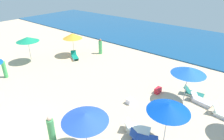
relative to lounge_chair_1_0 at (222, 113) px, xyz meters
name	(u,v)px	position (x,y,z in m)	size (l,w,h in m)	color
ocean	(182,40)	(-8.05, 13.60, -0.20)	(60.00, 13.88, 0.12)	navy
lounge_chair_1_0	(222,113)	(0.00, 0.00, 0.00)	(1.35, 0.76, 0.75)	silver
umbrella_2	(189,71)	(-2.49, 0.20, 2.03)	(2.24, 2.24, 2.52)	silver
lounge_chair_2_0	(193,93)	(-2.21, 1.21, -0.03)	(1.45, 0.70, 0.62)	silver
lounge_chair_2_1	(201,100)	(-1.48, 0.61, 0.00)	(1.55, 0.80, 0.71)	silver
umbrella_3	(169,108)	(-1.77, -4.24, 2.00)	(2.07, 2.07, 2.47)	silver
lounge_chair_3_0	(143,138)	(-2.65, -4.81, -0.03)	(1.57, 1.18, 0.60)	silver
lounge_chair_3_1	(137,128)	(-3.28, -4.46, 0.01)	(1.51, 1.08, 0.71)	silver
umbrella_4	(85,117)	(-4.29, -7.21, 1.99)	(2.13, 2.13, 2.44)	silver
umbrella_5	(72,36)	(-14.76, 0.86, 1.92)	(2.01, 2.01, 2.44)	silver
lounge_chair_5_0	(75,56)	(-14.05, 0.35, -0.01)	(1.45, 1.13, 0.74)	silver
umbrella_6	(27,39)	(-16.68, -2.97, 2.09)	(2.12, 2.12, 2.57)	silver
beachgoer_0	(51,131)	(-6.18, -7.85, 0.54)	(0.49, 0.49, 1.71)	#48A05E
beachgoer_1	(100,47)	(-13.00, 3.13, 0.51)	(0.48, 0.48, 1.67)	#4AAE61
beachgoer_2	(4,69)	(-15.35, -6.07, 0.54)	(0.44, 0.44, 1.68)	#49B960
cooler_box_0	(130,101)	(-5.15, -2.45, -0.08)	(0.47, 0.37, 0.36)	white
cooler_box_2	(158,90)	(-4.33, -0.04, -0.07)	(0.60, 0.33, 0.39)	red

